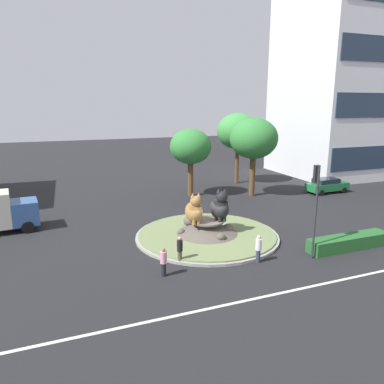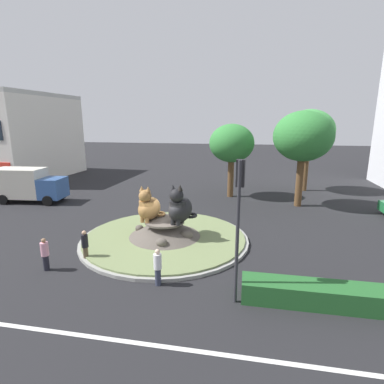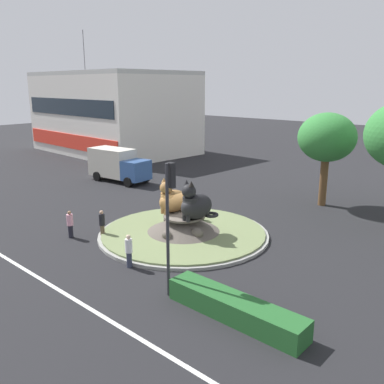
% 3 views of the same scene
% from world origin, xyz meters
% --- Properties ---
extents(ground_plane, '(160.00, 160.00, 0.00)m').
position_xyz_m(ground_plane, '(0.00, 0.00, 0.00)').
color(ground_plane, black).
extents(lane_centreline, '(112.00, 0.20, 0.01)m').
position_xyz_m(lane_centreline, '(0.00, -8.89, 0.00)').
color(lane_centreline, silver).
rests_on(lane_centreline, ground).
extents(roundabout_island, '(10.36, 10.36, 1.28)m').
position_xyz_m(roundabout_island, '(-0.00, 0.02, 0.41)').
color(roundabout_island, gray).
rests_on(roundabout_island, ground).
extents(cat_statue_tabby, '(1.59, 2.21, 2.22)m').
position_xyz_m(cat_statue_tabby, '(-1.00, 0.01, 2.09)').
color(cat_statue_tabby, '#9E703D').
rests_on(cat_statue_tabby, roundabout_island).
extents(cat_statue_black, '(1.77, 2.39, 2.41)m').
position_xyz_m(cat_statue_black, '(0.98, -0.04, 2.16)').
color(cat_statue_black, black).
rests_on(cat_statue_black, roundabout_island).
extents(traffic_light_mast, '(0.34, 0.46, 5.88)m').
position_xyz_m(traffic_light_mast, '(4.63, -5.78, 4.05)').
color(traffic_light_mast, '#2D2D33').
rests_on(traffic_light_mast, ground).
extents(clipped_hedge_strip, '(6.07, 1.20, 0.90)m').
position_xyz_m(clipped_hedge_strip, '(7.91, -5.49, 0.45)').
color(clipped_hedge_strip, '#235B28').
rests_on(clipped_hedge_strip, ground).
extents(broadleaf_tree_behind_island, '(4.91, 4.91, 8.11)m').
position_xyz_m(broadleaf_tree_behind_island, '(9.37, 9.64, 5.97)').
color(broadleaf_tree_behind_island, brown).
rests_on(broadleaf_tree_behind_island, ground).
extents(second_tree_near_tower, '(5.02, 5.02, 8.42)m').
position_xyz_m(second_tree_near_tower, '(10.97, 15.99, 6.25)').
color(second_tree_near_tower, brown).
rests_on(second_tree_near_tower, ground).
extents(third_tree_left, '(4.25, 4.25, 7.01)m').
position_xyz_m(third_tree_left, '(3.34, 11.95, 5.14)').
color(third_tree_left, brown).
rests_on(third_tree_left, ground).
extents(pedestrian_pink_shirt, '(0.38, 0.38, 1.68)m').
position_xyz_m(pedestrian_pink_shirt, '(-4.79, -4.85, 0.88)').
color(pedestrian_pink_shirt, black).
rests_on(pedestrian_pink_shirt, ground).
extents(pedestrian_white_shirt, '(0.37, 0.37, 1.74)m').
position_xyz_m(pedestrian_white_shirt, '(1.12, -5.20, 0.92)').
color(pedestrian_white_shirt, '#33384C').
rests_on(pedestrian_white_shirt, ground).
extents(pedestrian_black_shirt, '(0.35, 0.35, 1.70)m').
position_xyz_m(pedestrian_black_shirt, '(-3.36, -3.56, 0.90)').
color(pedestrian_black_shirt, brown).
rests_on(pedestrian_black_shirt, ground).
extents(delivery_box_truck, '(6.49, 3.04, 3.09)m').
position_xyz_m(delivery_box_truck, '(-14.75, 6.56, 1.64)').
color(delivery_box_truck, '#335693').
rests_on(delivery_box_truck, ground).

